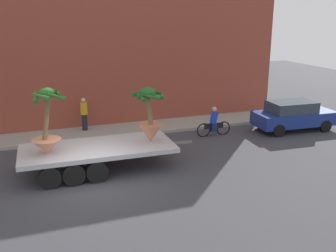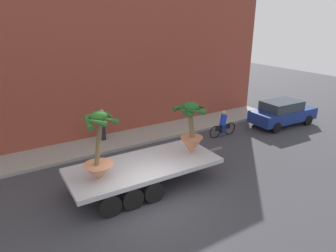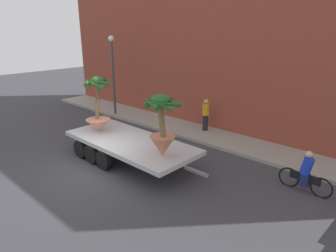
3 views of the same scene
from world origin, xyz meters
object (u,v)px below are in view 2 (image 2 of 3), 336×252
(pedestrian_near_gate, at_px, (102,124))
(cyclist, at_px, (223,125))
(potted_palm_middle, at_px, (99,154))
(potted_palm_rear, at_px, (191,131))
(flatbed_trailer, at_px, (139,170))
(parked_car, at_px, (282,112))

(pedestrian_near_gate, bearing_deg, cyclist, -23.78)
(potted_palm_middle, distance_m, pedestrian_near_gate, 5.78)
(potted_palm_rear, relative_size, cyclist, 1.23)
(flatbed_trailer, bearing_deg, potted_palm_middle, -172.64)
(parked_car, height_order, pedestrian_near_gate, pedestrian_near_gate)
(flatbed_trailer, xyz_separation_m, pedestrian_near_gate, (0.41, 5.14, 0.27))
(flatbed_trailer, relative_size, pedestrian_near_gate, 4.09)
(flatbed_trailer, xyz_separation_m, potted_palm_middle, (-1.60, -0.21, 1.16))
(parked_car, bearing_deg, potted_palm_middle, -170.39)
(flatbed_trailer, height_order, parked_car, parked_car)
(pedestrian_near_gate, bearing_deg, potted_palm_middle, -110.65)
(potted_palm_middle, bearing_deg, potted_palm_rear, -0.64)
(potted_palm_middle, height_order, parked_car, potted_palm_middle)
(cyclist, distance_m, pedestrian_near_gate, 6.68)
(potted_palm_rear, height_order, cyclist, potted_palm_rear)
(potted_palm_rear, bearing_deg, parked_car, 14.13)
(potted_palm_rear, bearing_deg, flatbed_trailer, 173.80)
(cyclist, bearing_deg, flatbed_trailer, -159.43)
(cyclist, height_order, parked_car, parked_car)
(parked_car, bearing_deg, flatbed_trailer, -170.06)
(potted_palm_rear, relative_size, pedestrian_near_gate, 1.33)
(parked_car, relative_size, pedestrian_near_gate, 2.56)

